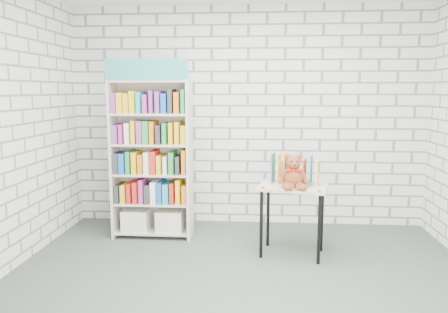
{
  "coord_description": "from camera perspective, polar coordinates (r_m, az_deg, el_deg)",
  "views": [
    {
      "loc": [
        0.12,
        -3.65,
        1.74
      ],
      "look_at": [
        -0.23,
        0.95,
        1.04
      ],
      "focal_mm": 35.0,
      "sensor_mm": 36.0,
      "label": 1
    }
  ],
  "objects": [
    {
      "name": "display_table",
      "position": [
        4.66,
        8.98,
        -5.03
      ],
      "size": [
        0.79,
        0.62,
        0.75
      ],
      "color": "#D5AC80",
      "rests_on": "ground"
    },
    {
      "name": "table_books",
      "position": [
        4.72,
        9.23,
        -1.75
      ],
      "size": [
        0.52,
        0.31,
        0.29
      ],
      "color": "teal",
      "rests_on": "display_table"
    },
    {
      "name": "teddy_bear",
      "position": [
        4.5,
        9.04,
        -2.33
      ],
      "size": [
        0.32,
        0.3,
        0.35
      ],
      "color": "maroon",
      "rests_on": "display_table"
    },
    {
      "name": "room_shell",
      "position": [
        3.65,
        2.48,
        9.34
      ],
      "size": [
        4.52,
        4.02,
        2.81
      ],
      "color": "silver",
      "rests_on": "ground"
    },
    {
      "name": "ground",
      "position": [
        4.04,
        2.31,
        -16.85
      ],
      "size": [
        4.5,
        4.5,
        0.0
      ],
      "primitive_type": "plane",
      "color": "#3D483C",
      "rests_on": "ground"
    },
    {
      "name": "bookshelf",
      "position": [
        5.21,
        -9.38,
        -0.18
      ],
      "size": [
        0.93,
        0.36,
        2.09
      ],
      "color": "beige",
      "rests_on": "ground"
    }
  ]
}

